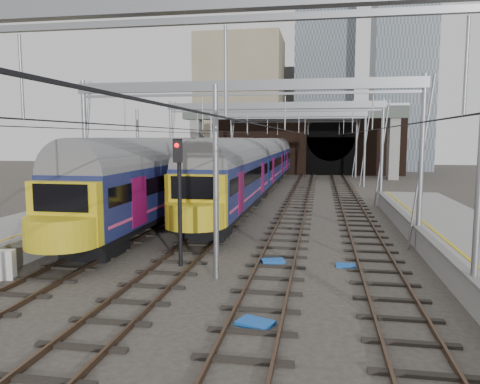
% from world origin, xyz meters
% --- Properties ---
extents(ground, '(160.00, 160.00, 0.00)m').
position_xyz_m(ground, '(0.00, 0.00, 0.00)').
color(ground, '#38332D').
rests_on(ground, ground).
extents(tracks, '(14.40, 80.00, 0.22)m').
position_xyz_m(tracks, '(0.00, 15.00, 0.02)').
color(tracks, '#4C3828').
rests_on(tracks, ground).
extents(overhead_line, '(16.80, 80.00, 8.00)m').
position_xyz_m(overhead_line, '(0.00, 21.49, 6.57)').
color(overhead_line, gray).
rests_on(overhead_line, ground).
extents(retaining_wall, '(28.00, 2.75, 9.00)m').
position_xyz_m(retaining_wall, '(1.40, 51.93, 4.33)').
color(retaining_wall, black).
rests_on(retaining_wall, ground).
extents(overbridge, '(28.00, 3.00, 9.25)m').
position_xyz_m(overbridge, '(0.00, 46.00, 7.27)').
color(overbridge, gray).
rests_on(overbridge, ground).
extents(city_skyline, '(37.50, 27.50, 60.00)m').
position_xyz_m(city_skyline, '(2.73, 70.48, 17.09)').
color(city_skyline, tan).
rests_on(city_skyline, ground).
extents(train_main, '(3.00, 69.40, 5.10)m').
position_xyz_m(train_main, '(-2.00, 41.10, 2.61)').
color(train_main, black).
rests_on(train_main, ground).
extents(train_second, '(3.04, 52.62, 5.14)m').
position_xyz_m(train_second, '(-6.00, 28.15, 2.63)').
color(train_second, black).
rests_on(train_second, ground).
extents(signal_near_centre, '(0.39, 0.48, 5.11)m').
position_xyz_m(signal_near_centre, '(-1.79, 3.35, 3.20)').
color(signal_near_centre, black).
rests_on(signal_near_centre, ground).
extents(relay_cabinet, '(0.64, 0.58, 1.08)m').
position_xyz_m(relay_cabinet, '(-7.52, 0.61, 0.54)').
color(relay_cabinet, silver).
rests_on(relay_cabinet, ground).
extents(equip_cover_a, '(1.15, 0.99, 0.11)m').
position_xyz_m(equip_cover_a, '(2.00, -2.03, 0.06)').
color(equip_cover_a, blue).
rests_on(equip_cover_a, ground).
extents(equip_cover_b, '(1.10, 0.91, 0.11)m').
position_xyz_m(equip_cover_b, '(1.83, 4.58, 0.06)').
color(equip_cover_b, blue).
rests_on(equip_cover_b, ground).
extents(equip_cover_c, '(0.78, 0.56, 0.09)m').
position_xyz_m(equip_cover_c, '(4.77, 4.43, 0.04)').
color(equip_cover_c, blue).
rests_on(equip_cover_c, ground).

